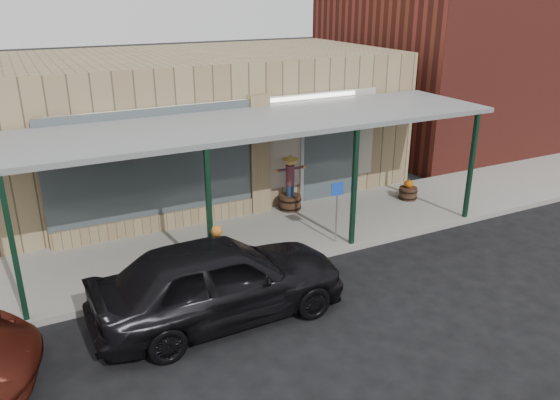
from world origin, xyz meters
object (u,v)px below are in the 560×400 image
parked_sedan (219,280)px  handicap_sign (337,204)px  barrel_scarecrow (290,191)px  barrel_pumpkin (408,192)px

parked_sedan → handicap_sign: bearing=-66.9°
barrel_scarecrow → barrel_pumpkin: size_ratio=2.40×
barrel_scarecrow → handicap_sign: size_ratio=1.04×
barrel_pumpkin → handicap_sign: size_ratio=0.43×
barrel_scarecrow → parked_sedan: bearing=-144.2°
barrel_scarecrow → barrel_pumpkin: 3.62m
barrel_pumpkin → parked_sedan: 7.83m
parked_sedan → barrel_pumpkin: bearing=-67.1°
barrel_scarecrow → barrel_pumpkin: bearing=-25.8°
handicap_sign → parked_sedan: bearing=-152.8°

